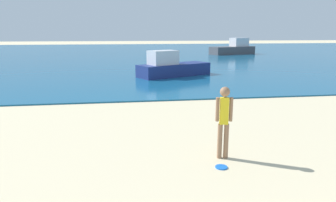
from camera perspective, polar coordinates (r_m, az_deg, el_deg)
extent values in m
cube|color=#14567F|center=(42.35, -7.27, 8.90)|extent=(160.00, 60.00, 0.06)
cylinder|color=#936B4C|center=(7.05, 9.64, -7.40)|extent=(0.11, 0.11, 0.81)
cylinder|color=#936B4C|center=(7.07, 10.79, -7.37)|extent=(0.11, 0.11, 0.81)
cube|color=yellow|center=(6.85, 10.45, -1.82)|extent=(0.20, 0.14, 0.61)
sphere|color=#936B4C|center=(6.76, 10.59, 1.70)|extent=(0.22, 0.22, 0.22)
cylinder|color=#936B4C|center=(6.82, 9.22, -1.55)|extent=(0.08, 0.08, 0.54)
cylinder|color=#936B4C|center=(6.87, 11.69, -1.54)|extent=(0.08, 0.08, 0.54)
cylinder|color=blue|center=(6.72, 9.94, -12.07)|extent=(0.26, 0.26, 0.03)
cube|color=navy|center=(19.66, 1.18, 5.86)|extent=(5.00, 3.52, 0.77)
cube|color=silver|center=(19.09, -0.94, 8.12)|extent=(2.03, 1.74, 0.87)
cube|color=#4C4C51|center=(39.97, 11.91, 9.24)|extent=(6.24, 3.83, 0.95)
cube|color=silver|center=(40.62, 13.15, 10.66)|extent=(2.47, 1.99, 1.07)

